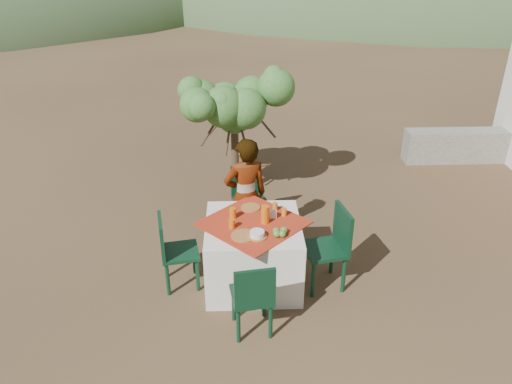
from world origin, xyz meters
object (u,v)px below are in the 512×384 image
at_px(chair_near, 253,296).
at_px(juice_pitcher, 265,214).
at_px(table, 253,252).
at_px(chair_left, 173,249).
at_px(shrub_tree, 238,109).
at_px(person, 246,196).
at_px(chair_far, 249,195).
at_px(chair_right, 331,244).

relative_size(chair_near, juice_pitcher, 4.23).
bearing_deg(chair_near, table, -100.41).
relative_size(chair_left, shrub_tree, 0.51).
height_order(chair_left, juice_pitcher, juice_pitcher).
distance_m(chair_near, shrub_tree, 3.07).
distance_m(person, juice_pitcher, 0.70).
bearing_deg(chair_far, juice_pitcher, -99.52).
bearing_deg(juice_pitcher, chair_left, -177.31).
bearing_deg(shrub_tree, chair_left, -108.73).
bearing_deg(juice_pitcher, chair_near, -100.47).
distance_m(chair_far, person, 0.54).
bearing_deg(chair_right, chair_left, -102.64).
xyz_separation_m(chair_near, chair_right, (0.87, 0.77, 0.06)).
xyz_separation_m(table, chair_near, (-0.03, -0.85, 0.09)).
height_order(table, chair_right, chair_right).
distance_m(table, chair_right, 0.86).
bearing_deg(table, chair_left, -177.10).
height_order(chair_right, shrub_tree, shrub_tree).
distance_m(person, shrub_tree, 1.56).
distance_m(chair_far, chair_left, 1.46).
xyz_separation_m(chair_right, person, (-0.91, 0.74, 0.21)).
xyz_separation_m(person, shrub_tree, (-0.08, 1.44, 0.60)).
bearing_deg(table, chair_far, 91.12).
xyz_separation_m(chair_left, juice_pitcher, (1.00, 0.05, 0.38)).
bearing_deg(juice_pitcher, table, -178.73).
height_order(chair_far, shrub_tree, shrub_tree).
relative_size(chair_near, shrub_tree, 0.50).
relative_size(table, chair_right, 1.38).
bearing_deg(chair_far, chair_right, -71.71).
bearing_deg(person, shrub_tree, -104.78).
relative_size(table, chair_near, 1.55).
bearing_deg(chair_right, chair_near, -60.20).
bearing_deg(person, chair_far, -113.19).
xyz_separation_m(chair_far, chair_left, (-0.85, -1.19, -0.01)).
bearing_deg(chair_far, person, -112.40).
height_order(chair_near, person, person).
xyz_separation_m(table, chair_left, (-0.87, -0.04, 0.10)).
relative_size(chair_far, chair_right, 0.94).
relative_size(chair_far, shrub_tree, 0.52).
bearing_deg(person, chair_right, 123.02).
xyz_separation_m(chair_left, shrub_tree, (0.73, 2.14, 0.85)).
bearing_deg(chair_near, shrub_tree, -96.25).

